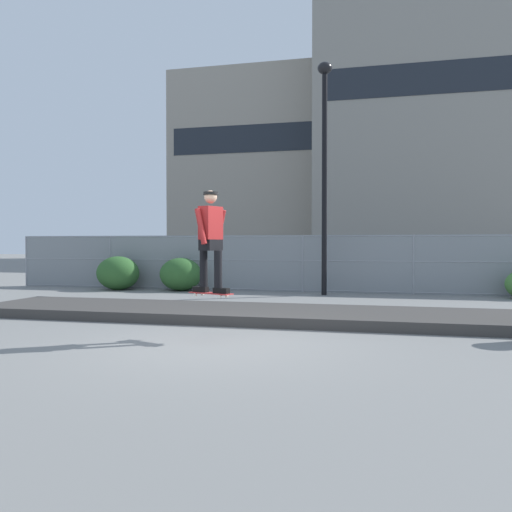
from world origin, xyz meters
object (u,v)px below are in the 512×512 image
(shrub_left, at_px, (118,273))
(street_lamp, at_px, (325,151))
(skater, at_px, (211,235))
(parked_car_near, at_px, (260,263))
(shrub_center, at_px, (181,274))
(skateboard, at_px, (211,293))
(parked_car_mid, at_px, (411,264))

(shrub_left, bearing_deg, street_lamp, -1.25)
(skater, xyz_separation_m, street_lamp, (1.01, 7.82, 2.66))
(parked_car_near, distance_m, shrub_center, 3.79)
(skateboard, distance_m, street_lamp, 8.67)
(shrub_left, height_order, shrub_center, shrub_left)
(shrub_left, relative_size, shrub_center, 1.04)
(skateboard, height_order, shrub_center, shrub_center)
(parked_car_near, relative_size, shrub_left, 3.06)
(skater, height_order, street_lamp, street_lamp)
(skateboard, relative_size, shrub_left, 0.55)
(skater, distance_m, parked_car_mid, 12.31)
(parked_car_near, relative_size, parked_car_mid, 1.00)
(skater, bearing_deg, parked_car_mid, 72.22)
(skateboard, xyz_separation_m, shrub_center, (-3.80, 8.16, -0.20))
(skateboard, distance_m, shrub_left, 9.97)
(skateboard, bearing_deg, shrub_left, 126.93)
(shrub_center, bearing_deg, street_lamp, -4.09)
(shrub_left, xyz_separation_m, shrub_center, (2.19, 0.19, -0.02))
(parked_car_near, bearing_deg, skateboard, -80.75)
(parked_car_mid, xyz_separation_m, shrub_center, (-7.54, -3.53, -0.29))
(skateboard, relative_size, shrub_center, 0.57)
(parked_car_near, bearing_deg, shrub_center, -120.81)
(street_lamp, relative_size, shrub_center, 4.96)
(street_lamp, distance_m, shrub_left, 7.96)
(skateboard, xyz_separation_m, parked_car_near, (-1.86, 11.41, 0.09))
(skateboard, relative_size, skater, 0.49)
(skateboard, bearing_deg, street_lamp, 82.64)
(shrub_left, bearing_deg, shrub_center, 4.97)
(skater, xyz_separation_m, shrub_center, (-3.80, 8.16, -1.16))
(street_lamp, relative_size, shrub_left, 4.77)
(parked_car_near, distance_m, shrub_left, 5.38)
(skateboard, height_order, parked_car_mid, parked_car_mid)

